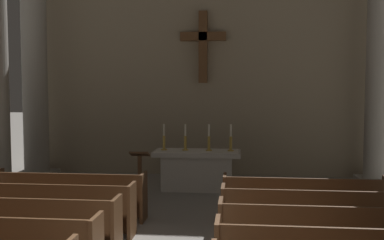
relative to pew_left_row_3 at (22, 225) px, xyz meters
name	(u,v)px	position (x,y,z in m)	size (l,w,h in m)	color
pew_left_row_3	(22,225)	(0.00, 0.00, 0.00)	(3.06, 0.50, 0.95)	brown
pew_left_row_4	(48,208)	(0.00, 0.99, 0.00)	(3.06, 0.50, 0.95)	brown
pew_left_row_5	(69,195)	(0.00, 1.98, 0.00)	(3.06, 0.50, 0.95)	brown
pew_right_row_3	(324,235)	(4.59, 0.00, 0.00)	(3.06, 0.50, 0.95)	brown
pew_right_row_4	(313,216)	(4.59, 0.99, 0.00)	(3.06, 0.50, 0.95)	brown
pew_right_row_5	(305,201)	(4.59, 1.98, 0.00)	(3.06, 0.50, 0.95)	brown
column_left_fourth	(35,82)	(-2.43, 5.84, 2.30)	(1.05, 1.05, 5.71)	#9E998E
column_right_fourth	(379,81)	(7.01, 5.84, 2.30)	(1.05, 1.05, 5.71)	#9E998E
altar	(197,169)	(2.29, 4.81, 0.06)	(2.20, 0.90, 1.01)	#BCB7AD
candlestick_outer_left	(164,142)	(1.44, 4.81, 0.75)	(0.16, 0.16, 0.67)	#B79338
candlestick_inner_left	(185,142)	(1.99, 4.81, 0.75)	(0.16, 0.16, 0.67)	#B79338
candlestick_inner_right	(209,142)	(2.59, 4.81, 0.75)	(0.16, 0.16, 0.67)	#B79338
candlestick_outer_right	(231,143)	(3.14, 4.81, 0.75)	(0.16, 0.16, 0.67)	#B79338
apse_with_cross	(204,59)	(2.29, 6.95, 2.95)	(10.56, 0.50, 6.85)	gray
lectern	(140,177)	(1.07, 3.61, 0.07)	(0.44, 0.36, 1.15)	brown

